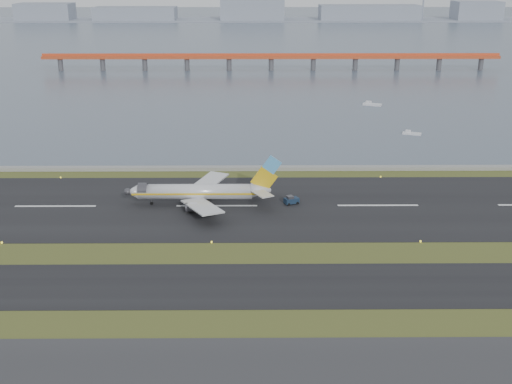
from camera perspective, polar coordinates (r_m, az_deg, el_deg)
ground at (r=131.64m, az=-4.15°, el=-5.87°), size 1000.00×1000.00×0.00m
taxiway_strip at (r=120.90m, az=-4.51°, el=-8.28°), size 1000.00×18.00×0.10m
runway_strip at (r=159.22m, az=-3.50°, el=-1.25°), size 1000.00×45.00×0.10m
seawall at (r=187.42m, az=-3.04°, el=2.12°), size 1000.00×2.50×1.00m
bay_water at (r=581.56m, az=-1.31°, el=13.86°), size 1400.00×800.00×1.30m
red_pier at (r=372.17m, az=1.36°, el=11.86°), size 260.00×5.00×10.20m
far_shoreline at (r=740.49m, az=-0.04°, el=15.53°), size 1400.00×80.00×60.50m
airliner at (r=159.20m, az=-4.86°, el=0.02°), size 38.52×32.89×12.80m
pushback_tug at (r=160.07m, az=3.15°, el=-0.72°), size 4.04×3.26×2.26m
workboat_near at (r=233.84m, az=13.64°, el=5.10°), size 6.72×4.13×1.56m
workboat_far at (r=280.55m, az=10.24°, el=7.69°), size 8.16×5.31×1.90m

